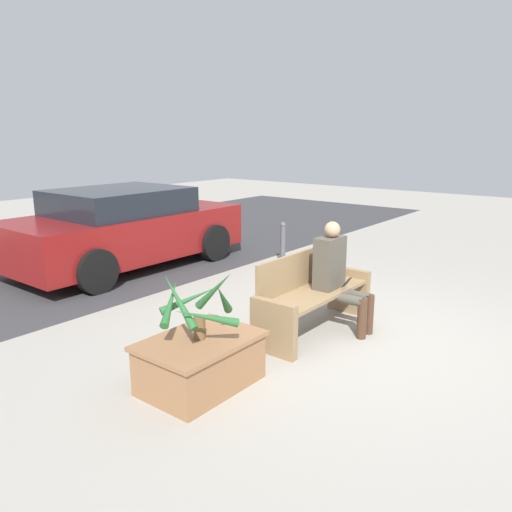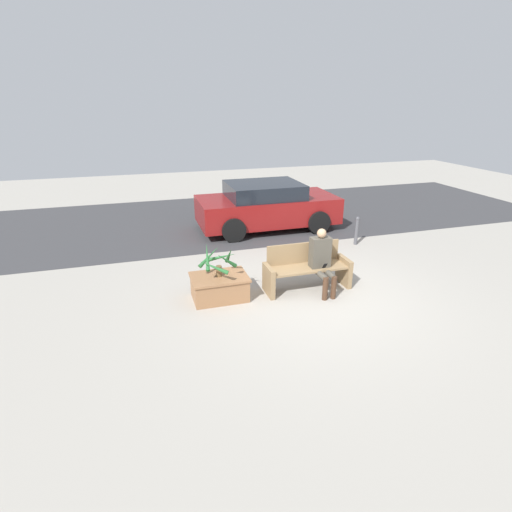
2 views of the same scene
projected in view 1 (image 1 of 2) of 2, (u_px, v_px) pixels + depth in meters
ground_plane at (349, 337)px, 5.55m from camera, size 30.00×30.00×0.00m
road_surface at (59, 258)px, 9.11m from camera, size 20.00×6.00×0.01m
bench at (311, 295)px, 5.68m from camera, size 1.70×0.54×0.89m
person_seated at (337, 272)px, 5.67m from camera, size 0.39×0.64×1.25m
planter_box at (200, 360)px, 4.42m from camera, size 1.05×0.74×0.45m
potted_plant at (197, 304)px, 4.30m from camera, size 0.77×0.79×0.61m
parked_car at (125, 228)px, 8.41m from camera, size 3.94×1.98×1.34m
bollard_post at (283, 242)px, 8.62m from camera, size 0.10×0.10×0.75m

